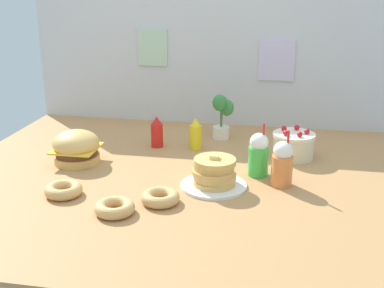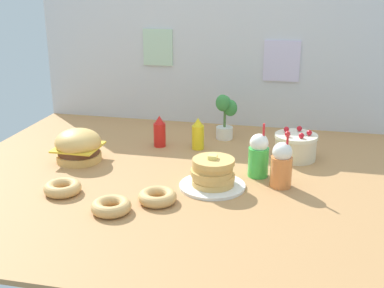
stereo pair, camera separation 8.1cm
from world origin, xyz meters
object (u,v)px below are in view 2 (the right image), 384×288
object	(u,v)px
burger	(78,146)
mustard_bottle	(199,135)
potted_plant	(225,115)
orange_float_cup	(282,165)
donut_vanilla	(157,197)
cream_soda_cup	(259,155)
ketchup_bottle	(160,132)
layer_cake	(296,146)
pancake_stack	(213,175)
donut_pink_glaze	(63,188)
donut_chocolate	(111,206)

from	to	relation	value
burger	mustard_bottle	size ratio (longest dim) A/B	1.33
burger	potted_plant	bearing A→B (deg)	38.08
orange_float_cup	mustard_bottle	bearing A→B (deg)	138.48
burger	donut_vanilla	size ratio (longest dim) A/B	1.43
mustard_bottle	burger	bearing A→B (deg)	-150.44
mustard_bottle	cream_soda_cup	bearing A→B (deg)	-41.74
ketchup_bottle	potted_plant	distance (m)	0.39
burger	layer_cake	distance (m)	1.10
ketchup_bottle	layer_cake	bearing A→B (deg)	-2.88
pancake_stack	donut_vanilla	xyz separation A→B (m)	(-0.19, -0.20, -0.03)
burger	layer_cake	world-z (taller)	burger
cream_soda_cup	donut_pink_glaze	world-z (taller)	cream_soda_cup
pancake_stack	donut_chocolate	bearing A→B (deg)	-136.41
donut_pink_glaze	ketchup_bottle	bearing A→B (deg)	71.26
orange_float_cup	donut_chocolate	bearing A→B (deg)	-147.36
layer_cake	mustard_bottle	distance (m)	0.51
layer_cake	donut_pink_glaze	bearing A→B (deg)	-145.85
pancake_stack	burger	bearing A→B (deg)	166.30
donut_pink_glaze	potted_plant	bearing A→B (deg)	58.12
ketchup_bottle	orange_float_cup	bearing A→B (deg)	-30.75
layer_cake	mustard_bottle	xyz separation A→B (m)	(-0.51, 0.04, 0.01)
orange_float_cup	pancake_stack	bearing A→B (deg)	-164.82
cream_soda_cup	layer_cake	bearing A→B (deg)	59.09
ketchup_bottle	potted_plant	size ratio (longest dim) A/B	0.66
ketchup_bottle	donut_chocolate	world-z (taller)	ketchup_bottle
burger	potted_plant	size ratio (longest dim) A/B	0.87
layer_cake	cream_soda_cup	world-z (taller)	cream_soda_cup
ketchup_bottle	mustard_bottle	xyz separation A→B (m)	(0.22, 0.01, 0.00)
burger	donut_vanilla	xyz separation A→B (m)	(0.52, -0.38, -0.05)
donut_vanilla	mustard_bottle	bearing A→B (deg)	87.87
cream_soda_cup	orange_float_cup	bearing A→B (deg)	-40.83
cream_soda_cup	orange_float_cup	distance (m)	0.15
pancake_stack	orange_float_cup	distance (m)	0.31
orange_float_cup	donut_chocolate	xyz separation A→B (m)	(-0.64, -0.41, -0.08)
burger	layer_cake	bearing A→B (deg)	14.27
pancake_stack	donut_chocolate	world-z (taller)	pancake_stack
pancake_stack	potted_plant	xyz separation A→B (m)	(-0.06, 0.69, 0.08)
orange_float_cup	potted_plant	world-z (taller)	potted_plant
donut_chocolate	potted_plant	bearing A→B (deg)	74.23
ketchup_bottle	mustard_bottle	world-z (taller)	same
donut_chocolate	pancake_stack	bearing A→B (deg)	43.59
potted_plant	pancake_stack	bearing A→B (deg)	-85.20
layer_cake	donut_chocolate	bearing A→B (deg)	-131.70
donut_vanilla	ketchup_bottle	bearing A→B (deg)	105.52
burger	mustard_bottle	distance (m)	0.63
burger	donut_pink_glaze	world-z (taller)	burger
cream_soda_cup	donut_vanilla	distance (m)	0.54
cream_soda_cup	ketchup_bottle	bearing A→B (deg)	151.53
mustard_bottle	pancake_stack	bearing A→B (deg)	-70.99
donut_pink_glaze	donut_chocolate	size ratio (longest dim) A/B	1.00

